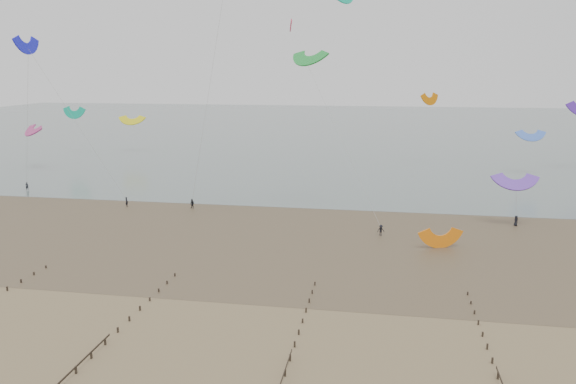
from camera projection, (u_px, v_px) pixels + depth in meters
The scene contains 6 objects.
ground at pixel (262, 326), 57.69m from camera, with size 500.00×500.00×0.00m, color brown.
sea_and_shore at pixel (283, 231), 91.47m from camera, with size 500.00×665.00×0.03m.
kitesurfer_lead at pixel (127, 202), 107.59m from camera, with size 0.68×0.45×1.86m, color black.
kitesurfers at pixel (439, 216), 97.59m from camera, with size 145.97×22.57×1.82m.
grounded_kite at pixel (440, 248), 82.90m from camera, with size 5.74×3.01×4.37m, color orange, non-canonical shape.
kites_airborne at pixel (353, 102), 134.35m from camera, with size 235.48×93.32×39.31m.
Camera 1 is at (11.61, -52.14, 25.93)m, focal length 35.00 mm.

